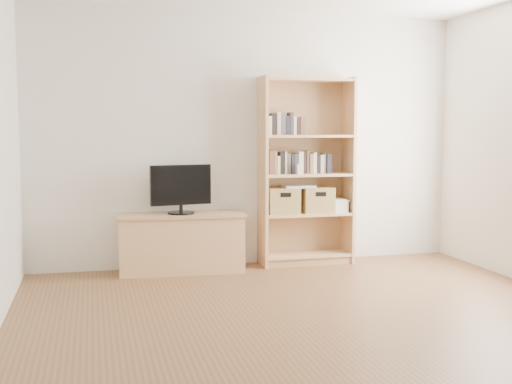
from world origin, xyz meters
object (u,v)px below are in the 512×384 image
object	(u,v)px
television	(181,190)
basket_right	(317,200)
bookshelf	(306,171)
laptop	(298,186)
tv_stand	(181,244)
baby_monitor	(300,169)
basket_left	(283,201)

from	to	relation	value
television	basket_right	xyz separation A→B (m)	(1.44, 0.05, -0.15)
bookshelf	basket_right	xyz separation A→B (m)	(0.12, -0.01, -0.30)
bookshelf	laptop	distance (m)	0.18
tv_stand	baby_monitor	world-z (taller)	baby_monitor
basket_left	tv_stand	bearing A→B (deg)	-175.34
laptop	basket_left	bearing A→B (deg)	175.81
television	laptop	size ratio (longest dim) A/B	1.90
television	laptop	bearing A→B (deg)	-7.09
television	basket_right	size ratio (longest dim) A/B	1.91
basket_left	laptop	xyz separation A→B (m)	(0.17, -0.02, 0.15)
basket_left	laptop	bearing A→B (deg)	-3.27
television	baby_monitor	world-z (taller)	television
baby_monitor	laptop	xyz separation A→B (m)	(0.01, 0.09, -0.18)
tv_stand	television	world-z (taller)	television
basket_right	laptop	size ratio (longest dim) A/B	1.00
bookshelf	television	distance (m)	1.33
tv_stand	baby_monitor	bearing A→B (deg)	0.88
tv_stand	television	distance (m)	0.54
basket_right	laptop	bearing A→B (deg)	-173.53
bookshelf	basket_right	distance (m)	0.32
television	baby_monitor	distance (m)	1.22
tv_stand	baby_monitor	xyz separation A→B (m)	(1.21, -0.05, 0.72)
basket_left	baby_monitor	bearing A→B (deg)	-32.14
baby_monitor	tv_stand	bearing A→B (deg)	-177.85
tv_stand	laptop	size ratio (longest dim) A/B	3.75
tv_stand	baby_monitor	distance (m)	1.41
tv_stand	basket_left	xyz separation A→B (m)	(1.06, 0.05, 0.40)
baby_monitor	laptop	distance (m)	0.20
tv_stand	bookshelf	size ratio (longest dim) A/B	0.62
television	baby_monitor	xyz separation A→B (m)	(1.21, -0.05, 0.18)
baby_monitor	basket_right	xyz separation A→B (m)	(0.23, 0.10, -0.33)
laptop	tv_stand	bearing A→B (deg)	-177.33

